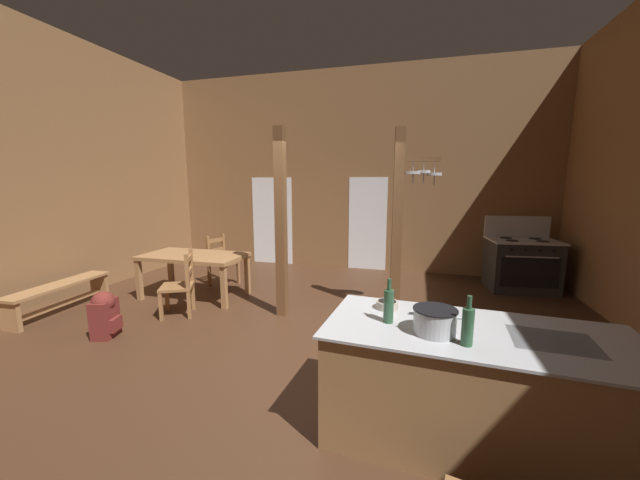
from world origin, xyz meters
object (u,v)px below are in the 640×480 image
Objects in this scene: kitchen_island at (472,387)px; bottle_short_on_counter at (389,305)px; stockpot_on_counter at (435,321)px; ladderback_chair_by_post at (221,261)px; dining_table at (194,260)px; bench_along_left_wall at (60,292)px; mixing_bowl_on_counter at (387,305)px; backpack at (104,313)px; ladderback_chair_near_window at (180,285)px; bottle_tall_on_counter at (468,326)px; stove_range at (521,264)px.

bottle_short_on_counter is at bearing -178.71° from kitchen_island.
stockpot_on_counter is at bearing -157.28° from kitchen_island.
ladderback_chair_by_post is 5.00m from stockpot_on_counter.
stockpot_on_counter is at bearing -33.69° from dining_table.
dining_table is 1.08× the size of bench_along_left_wall.
bottle_short_on_counter is (3.39, -3.19, 0.58)m from ladderback_chair_by_post.
ladderback_chair_by_post is 5.16× the size of mixing_bowl_on_counter.
ladderback_chair_near_window is at bearing 63.58° from backpack.
ladderback_chair_by_post is (0.04, 0.79, -0.20)m from dining_table.
kitchen_island is 1.30× the size of dining_table.
bottle_short_on_counter is at bearing -34.95° from dining_table.
kitchen_island is 5.91× the size of stockpot_on_counter.
bottle_tall_on_counter is at bearing -43.85° from mixing_bowl_on_counter.
backpack is 3.72m from bottle_short_on_counter.
bench_along_left_wall is (-1.57, -1.96, -0.14)m from ladderback_chair_by_post.
ladderback_chair_near_window and ladderback_chair_by_post have the same top height.
backpack is at bearing 172.97° from mixing_bowl_on_counter.
bottle_tall_on_counter is 0.58m from bottle_short_on_counter.
mixing_bowl_on_counter is (3.09, -1.34, 0.47)m from ladderback_chair_near_window.
bench_along_left_wall is at bearing 169.22° from mixing_bowl_on_counter.
bottle_tall_on_counter is (-1.51, -4.55, 0.54)m from stove_range.
bottle_tall_on_counter is at bearing -108.40° from stove_range.
dining_table is (-5.47, -1.91, 0.17)m from stove_range.
bench_along_left_wall is at bearing -128.71° from ladderback_chair_by_post.
kitchen_island is 4.71m from dining_table.
bottle_tall_on_counter is at bearing -13.36° from backpack.
ladderback_chair_near_window is 1.02m from backpack.
kitchen_island is 2.33× the size of ladderback_chair_by_post.
stockpot_on_counter is at bearing -14.22° from bench_along_left_wall.
mixing_bowl_on_counter is 0.55× the size of bottle_tall_on_counter.
kitchen_island is 1.41× the size of bench_along_left_wall.
bottle_tall_on_counter is at bearing -41.23° from ladderback_chair_by_post.
ladderback_chair_by_post is 2.82× the size of bottle_tall_on_counter.
bottle_tall_on_counter is (0.56, -0.54, 0.10)m from mixing_bowl_on_counter.
kitchen_island is 0.86m from bottle_short_on_counter.
bottle_short_on_counter is (3.43, -2.40, 0.38)m from dining_table.
kitchen_island is at bearing -38.31° from ladderback_chair_by_post.
stove_range is at bearing 11.65° from ladderback_chair_by_post.
kitchen_island is 3.72× the size of backpack.
dining_table is 2.86× the size of backpack.
bench_along_left_wall is 5.16m from bottle_short_on_counter.
bottle_tall_on_counter is at bearing -27.20° from ladderback_chair_near_window.
ladderback_chair_near_window reaches higher than bench_along_left_wall.
bench_along_left_wall is 5.05m from mixing_bowl_on_counter.
bottle_tall_on_counter reaches higher than ladderback_chair_by_post.
bench_along_left_wall is at bearing 166.06° from bottle_short_on_counter.
bottle_short_on_counter is at bearing -27.57° from ladderback_chair_near_window.
bottle_tall_on_counter is (4.10, -0.97, 0.71)m from backpack.
backpack is (-0.15, -1.67, -0.34)m from dining_table.
stove_range is 3.51× the size of stockpot_on_counter.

